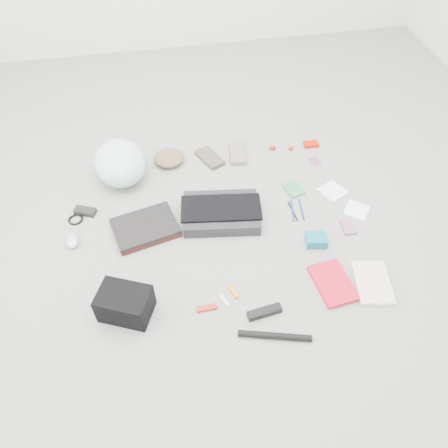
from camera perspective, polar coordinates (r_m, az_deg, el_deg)
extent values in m
plane|color=gray|center=(2.25, 0.00, -0.84)|extent=(4.00, 4.00, 0.00)
cube|color=#232427|center=(2.28, -0.38, 1.47)|extent=(0.43, 0.33, 0.07)
cube|color=black|center=(2.26, -0.38, 2.13)|extent=(0.44, 0.25, 0.01)
cube|color=#451815|center=(2.28, -10.22, -0.63)|extent=(0.36, 0.30, 0.02)
cube|color=black|center=(2.26, -10.29, -0.27)|extent=(0.36, 0.30, 0.02)
ellipsoid|color=#C6F9EA|center=(2.53, -13.42, 7.79)|extent=(0.33, 0.39, 0.21)
ellipsoid|color=brown|center=(2.63, -7.20, 8.57)|extent=(0.20, 0.19, 0.06)
cube|color=brown|center=(2.64, -1.89, 8.62)|extent=(0.16, 0.21, 0.03)
cube|color=gray|center=(2.67, 1.77, 9.17)|extent=(0.11, 0.20, 0.03)
cube|color=black|center=(2.43, -17.68, 1.60)|extent=(0.12, 0.09, 0.03)
torus|color=black|center=(2.42, -18.82, 0.56)|extent=(0.10, 0.10, 0.01)
ellipsoid|color=silver|center=(2.31, -19.22, -2.03)|extent=(0.07, 0.11, 0.04)
cube|color=black|center=(1.96, -12.79, -10.12)|extent=(0.26, 0.23, 0.14)
cube|color=#A02112|center=(1.97, -2.25, -10.91)|extent=(0.09, 0.03, 0.01)
cylinder|color=white|center=(1.99, 0.09, -10.00)|extent=(0.04, 0.07, 0.02)
cylinder|color=orange|center=(2.02, 1.24, -8.82)|extent=(0.04, 0.07, 0.02)
cube|color=black|center=(1.96, 5.30, -11.37)|extent=(0.16, 0.06, 0.03)
cylinder|color=black|center=(1.91, 6.64, -14.32)|extent=(0.31, 0.11, 0.03)
cube|color=red|center=(2.10, 14.04, -7.51)|extent=(0.18, 0.25, 0.02)
cube|color=beige|center=(2.15, 18.81, -7.28)|extent=(0.20, 0.26, 0.02)
cube|color=#307B46|center=(2.48, 9.07, 4.52)|extent=(0.12, 0.14, 0.01)
cylinder|color=navy|center=(2.37, 8.91, 1.82)|extent=(0.04, 0.15, 0.01)
cylinder|color=black|center=(2.36, 8.97, 1.68)|extent=(0.02, 0.14, 0.01)
cylinder|color=navy|center=(2.38, 10.09, 1.88)|extent=(0.03, 0.15, 0.01)
cube|color=#12738E|center=(2.22, 11.96, -2.04)|extent=(0.11, 0.10, 0.05)
cube|color=#9B677E|center=(2.34, 15.93, -0.50)|extent=(0.06, 0.09, 0.02)
cube|color=white|center=(2.51, 14.01, 4.21)|extent=(0.17, 0.17, 0.01)
cube|color=white|center=(2.44, 16.94, 1.72)|extent=(0.16, 0.16, 0.01)
sphere|color=#992C12|center=(2.72, 6.20, 9.87)|extent=(0.04, 0.04, 0.03)
sphere|color=red|center=(2.72, 6.47, 9.85)|extent=(0.04, 0.04, 0.03)
sphere|color=red|center=(2.74, 8.71, 9.78)|extent=(0.04, 0.04, 0.03)
cube|color=red|center=(2.80, 11.29, 10.20)|extent=(0.09, 0.06, 0.02)
cube|color=#7D4F65|center=(2.69, 11.79, 8.05)|extent=(0.07, 0.07, 0.00)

